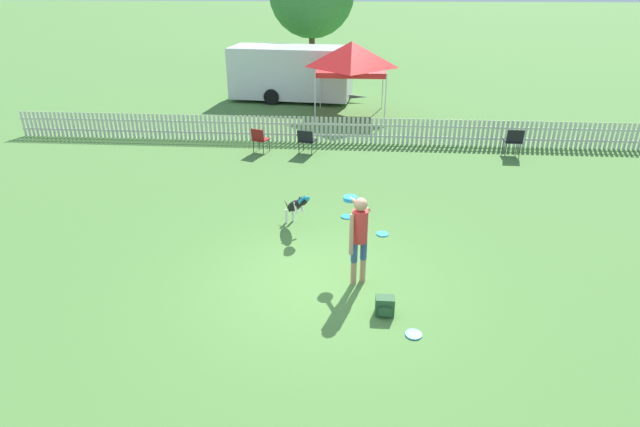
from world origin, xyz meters
name	(u,v)px	position (x,y,z in m)	size (l,w,h in m)	color
ground_plane	(325,280)	(0.00, 0.00, 0.00)	(240.00, 240.00, 0.00)	#4C7A38
handler_person	(359,229)	(0.60, 0.00, 1.08)	(0.52, 1.13, 1.71)	tan
leaping_dog	(296,205)	(-0.79, 2.08, 0.56)	(0.75, 1.02, 0.95)	black
frisbee_near_handler	(382,234)	(1.14, 1.91, 0.01)	(0.26, 0.26, 0.02)	#1E8CD8
frisbee_near_dog	(414,334)	(1.51, -1.49, 0.01)	(0.26, 0.26, 0.02)	#1E8CD8
frisbee_midfield	(347,217)	(0.33, 2.73, 0.01)	(0.26, 0.26, 0.02)	#1E8CD8
backpack_on_grass	(385,306)	(1.07, -0.98, 0.16)	(0.32, 0.25, 0.33)	#2D5633
picket_fence	(342,130)	(0.00, 8.55, 0.45)	(22.70, 0.04, 0.89)	beige
folding_chair_blue_left	(306,139)	(-1.08, 7.33, 0.48)	(0.62, 0.63, 0.80)	#333338
folding_chair_center	(514,140)	(5.41, 7.62, 0.53)	(0.52, 0.54, 0.88)	#333338
folding_chair_green_right	(260,138)	(-2.59, 7.32, 0.48)	(0.58, 0.59, 0.81)	#333338
canopy_tent_main	(352,57)	(0.21, 12.39, 2.30)	(2.71, 2.71, 2.90)	silver
equipment_trailer	(291,72)	(-2.54, 15.06, 1.24)	(6.24, 2.75, 2.35)	silver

